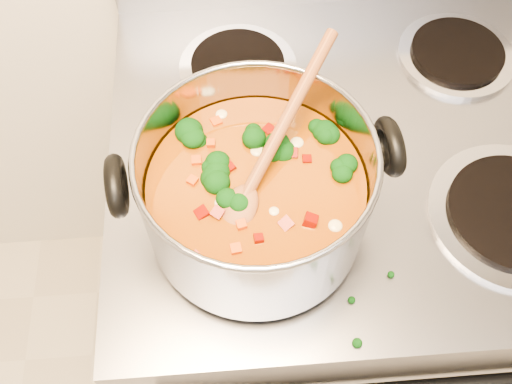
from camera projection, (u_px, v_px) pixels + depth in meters
electric_range at (330, 259)px, 1.25m from camera, size 0.77×0.69×1.08m
stockpot at (256, 193)px, 0.71m from camera, size 0.35×0.29×0.17m
wooden_spoon at (263, 164)px, 0.68m from camera, size 0.18×0.25×0.11m
cooktop_crumbs at (148, 181)px, 0.82m from camera, size 0.11×0.20×0.01m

